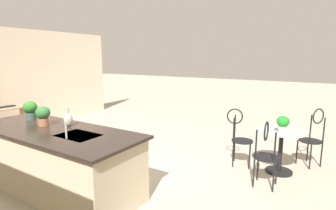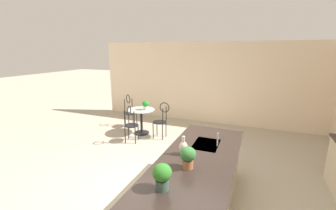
{
  "view_description": "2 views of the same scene",
  "coord_description": "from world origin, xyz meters",
  "px_view_note": "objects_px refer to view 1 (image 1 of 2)",
  "views": [
    {
      "loc": [
        -3.06,
        3.07,
        1.94
      ],
      "look_at": [
        -0.82,
        -0.48,
        1.18
      ],
      "focal_mm": 28.33,
      "sensor_mm": 36.0,
      "label": 1
    },
    {
      "loc": [
        3.15,
        1.54,
        2.43
      ],
      "look_at": [
        -1.51,
        -0.34,
        1.19
      ],
      "focal_mm": 23.85,
      "sensor_mm": 36.0,
      "label": 2
    }
  ],
  "objects_px": {
    "chair_near_window": "(266,151)",
    "potted_plant_counter_far": "(30,109)",
    "chair_toward_desk": "(313,134)",
    "potted_plant_on_table": "(283,123)",
    "bistro_table": "(281,147)",
    "vase_on_counter": "(68,119)",
    "chair_by_island": "(239,134)",
    "keyboard": "(5,107)",
    "potted_plant_counter_near": "(43,115)",
    "writing_desk": "(2,117)"
  },
  "relations": [
    {
      "from": "chair_near_window",
      "to": "potted_plant_counter_far",
      "type": "bearing_deg",
      "value": 23.79
    },
    {
      "from": "chair_toward_desk",
      "to": "potted_plant_on_table",
      "type": "bearing_deg",
      "value": 63.09
    },
    {
      "from": "bistro_table",
      "to": "potted_plant_counter_far",
      "type": "xyz_separation_m",
      "value": [
        3.54,
        2.21,
        0.65
      ]
    },
    {
      "from": "chair_toward_desk",
      "to": "vase_on_counter",
      "type": "xyz_separation_m",
      "value": [
        3.06,
        2.81,
        0.46
      ]
    },
    {
      "from": "chair_toward_desk",
      "to": "chair_by_island",
      "type": "bearing_deg",
      "value": 32.44
    },
    {
      "from": "chair_near_window",
      "to": "chair_toward_desk",
      "type": "height_order",
      "value": "same"
    },
    {
      "from": "potted_plant_on_table",
      "to": "vase_on_counter",
      "type": "xyz_separation_m",
      "value": [
        2.66,
        2.02,
        0.13
      ]
    },
    {
      "from": "chair_by_island",
      "to": "vase_on_counter",
      "type": "xyz_separation_m",
      "value": [
        1.95,
        2.1,
        0.46
      ]
    },
    {
      "from": "keyboard",
      "to": "potted_plant_counter_near",
      "type": "xyz_separation_m",
      "value": [
        -3.07,
        0.95,
        0.33
      ]
    },
    {
      "from": "chair_toward_desk",
      "to": "writing_desk",
      "type": "distance_m",
      "value": 6.81
    },
    {
      "from": "writing_desk",
      "to": "keyboard",
      "type": "height_order",
      "value": "keyboard"
    },
    {
      "from": "chair_by_island",
      "to": "bistro_table",
      "type": "bearing_deg",
      "value": -175.08
    },
    {
      "from": "vase_on_counter",
      "to": "writing_desk",
      "type": "bearing_deg",
      "value": -11.25
    },
    {
      "from": "chair_near_window",
      "to": "keyboard",
      "type": "relative_size",
      "value": 2.37
    },
    {
      "from": "vase_on_counter",
      "to": "potted_plant_on_table",
      "type": "bearing_deg",
      "value": -142.79
    },
    {
      "from": "chair_toward_desk",
      "to": "potted_plant_counter_near",
      "type": "height_order",
      "value": "potted_plant_counter_near"
    },
    {
      "from": "bistro_table",
      "to": "vase_on_counter",
      "type": "xyz_separation_m",
      "value": [
        2.64,
        2.16,
        0.58
      ]
    },
    {
      "from": "bistro_table",
      "to": "chair_near_window",
      "type": "relative_size",
      "value": 0.77
    },
    {
      "from": "chair_by_island",
      "to": "potted_plant_counter_near",
      "type": "distance_m",
      "value": 3.27
    },
    {
      "from": "writing_desk",
      "to": "potted_plant_counter_far",
      "type": "distance_m",
      "value": 2.67
    },
    {
      "from": "keyboard",
      "to": "chair_toward_desk",
      "type": "bearing_deg",
      "value": -162.58
    },
    {
      "from": "chair_near_window",
      "to": "writing_desk",
      "type": "bearing_deg",
      "value": 7.6
    },
    {
      "from": "chair_by_island",
      "to": "keyboard",
      "type": "xyz_separation_m",
      "value": [
        5.37,
        1.32,
        0.18
      ]
    },
    {
      "from": "chair_by_island",
      "to": "chair_toward_desk",
      "type": "distance_m",
      "value": 1.32
    },
    {
      "from": "potted_plant_counter_near",
      "to": "potted_plant_counter_far",
      "type": "relative_size",
      "value": 0.97
    },
    {
      "from": "potted_plant_on_table",
      "to": "chair_by_island",
      "type": "bearing_deg",
      "value": -6.22
    },
    {
      "from": "potted_plant_on_table",
      "to": "vase_on_counter",
      "type": "distance_m",
      "value": 3.35
    },
    {
      "from": "chair_by_island",
      "to": "potted_plant_counter_near",
      "type": "xyz_separation_m",
      "value": [
        2.3,
        2.28,
        0.52
      ]
    },
    {
      "from": "chair_near_window",
      "to": "potted_plant_counter_near",
      "type": "relative_size",
      "value": 3.52
    },
    {
      "from": "potted_plant_counter_far",
      "to": "writing_desk",
      "type": "bearing_deg",
      "value": -16.17
    },
    {
      "from": "bistro_table",
      "to": "potted_plant_on_table",
      "type": "height_order",
      "value": "potted_plant_on_table"
    },
    {
      "from": "chair_by_island",
      "to": "potted_plant_counter_near",
      "type": "relative_size",
      "value": 3.52
    },
    {
      "from": "potted_plant_on_table",
      "to": "potted_plant_counter_far",
      "type": "distance_m",
      "value": 4.13
    },
    {
      "from": "bistro_table",
      "to": "chair_by_island",
      "type": "xyz_separation_m",
      "value": [
        0.69,
        0.06,
        0.13
      ]
    },
    {
      "from": "bistro_table",
      "to": "keyboard",
      "type": "bearing_deg",
      "value": 12.86
    },
    {
      "from": "bistro_table",
      "to": "keyboard",
      "type": "relative_size",
      "value": 1.82
    },
    {
      "from": "chair_toward_desk",
      "to": "keyboard",
      "type": "bearing_deg",
      "value": 17.42
    },
    {
      "from": "potted_plant_on_table",
      "to": "potted_plant_counter_far",
      "type": "xyz_separation_m",
      "value": [
        3.56,
        2.07,
        0.2
      ]
    },
    {
      "from": "writing_desk",
      "to": "chair_toward_desk",
      "type": "bearing_deg",
      "value": -161.73
    },
    {
      "from": "chair_near_window",
      "to": "potted_plant_counter_near",
      "type": "distance_m",
      "value": 3.37
    },
    {
      "from": "potted_plant_counter_near",
      "to": "chair_toward_desk",
      "type": "bearing_deg",
      "value": -138.82
    },
    {
      "from": "bistro_table",
      "to": "chair_by_island",
      "type": "distance_m",
      "value": 0.71
    },
    {
      "from": "potted_plant_on_table",
      "to": "bistro_table",
      "type": "bearing_deg",
      "value": -79.94
    },
    {
      "from": "chair_toward_desk",
      "to": "potted_plant_on_table",
      "type": "height_order",
      "value": "chair_toward_desk"
    },
    {
      "from": "chair_near_window",
      "to": "writing_desk",
      "type": "height_order",
      "value": "chair_near_window"
    },
    {
      "from": "writing_desk",
      "to": "chair_near_window",
      "type": "bearing_deg",
      "value": -172.4
    },
    {
      "from": "keyboard",
      "to": "chair_near_window",
      "type": "bearing_deg",
      "value": -173.37
    },
    {
      "from": "vase_on_counter",
      "to": "chair_by_island",
      "type": "bearing_deg",
      "value": -132.82
    },
    {
      "from": "chair_toward_desk",
      "to": "potted_plant_on_table",
      "type": "relative_size",
      "value": 3.82
    },
    {
      "from": "writing_desk",
      "to": "vase_on_counter",
      "type": "relative_size",
      "value": 4.17
    }
  ]
}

